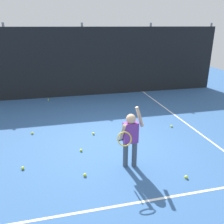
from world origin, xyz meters
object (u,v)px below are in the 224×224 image
at_px(tennis_ball_1, 85,175).
at_px(tennis_ball_7, 186,177).
at_px(tennis_player, 130,136).
at_px(tennis_ball_0, 23,168).
at_px(tennis_ball_6, 48,100).
at_px(tennis_ball_3, 93,133).
at_px(tennis_ball_5, 32,133).
at_px(tennis_ball_2, 171,126).
at_px(tennis_ball_8, 81,150).

bearing_deg(tennis_ball_1, tennis_ball_7, -15.39).
bearing_deg(tennis_player, tennis_ball_0, 166.88).
distance_m(tennis_player, tennis_ball_6, 5.67).
height_order(tennis_ball_6, tennis_ball_7, same).
relative_size(tennis_ball_3, tennis_ball_5, 1.00).
bearing_deg(tennis_ball_2, tennis_ball_8, -163.61).
bearing_deg(tennis_ball_1, tennis_ball_2, 33.02).
bearing_deg(tennis_ball_3, tennis_ball_7, -58.57).
bearing_deg(tennis_ball_3, tennis_ball_6, 109.53).
xyz_separation_m(tennis_player, tennis_ball_5, (-2.18, 2.18, -0.69)).
relative_size(tennis_ball_1, tennis_ball_7, 1.00).
distance_m(tennis_ball_3, tennis_ball_5, 1.73).
distance_m(tennis_player, tennis_ball_2, 2.63).
distance_m(tennis_player, tennis_ball_0, 2.38).
xyz_separation_m(tennis_ball_2, tennis_ball_5, (-4.04, 0.46, 0.00)).
height_order(tennis_ball_2, tennis_ball_8, same).
height_order(tennis_ball_0, tennis_ball_6, same).
distance_m(tennis_ball_0, tennis_ball_3, 2.19).
height_order(tennis_ball_3, tennis_ball_5, same).
bearing_deg(tennis_ball_3, tennis_ball_8, -117.16).
xyz_separation_m(tennis_ball_2, tennis_ball_7, (-0.89, -2.39, 0.00)).
bearing_deg(tennis_ball_7, tennis_ball_1, 164.61).
height_order(tennis_ball_5, tennis_ball_6, same).
height_order(tennis_ball_1, tennis_ball_7, same).
distance_m(tennis_ball_5, tennis_ball_7, 4.26).
bearing_deg(tennis_ball_2, tennis_ball_7, -110.35).
bearing_deg(tennis_ball_1, tennis_ball_8, 87.86).
xyz_separation_m(tennis_ball_1, tennis_ball_5, (-1.19, 2.32, 0.00)).
distance_m(tennis_ball_1, tennis_ball_3, 1.95).
bearing_deg(tennis_ball_0, tennis_ball_2, 17.60).
distance_m(tennis_player, tennis_ball_3, 1.95).
relative_size(tennis_ball_0, tennis_ball_3, 1.00).
bearing_deg(tennis_ball_7, tennis_ball_2, 69.65).
xyz_separation_m(tennis_ball_6, tennis_ball_8, (0.83, -4.45, 0.00)).
distance_m(tennis_player, tennis_ball_5, 3.16).
bearing_deg(tennis_ball_2, tennis_ball_0, -162.40).
bearing_deg(tennis_ball_5, tennis_ball_6, 82.76).
height_order(tennis_ball_7, tennis_ball_8, same).
distance_m(tennis_ball_0, tennis_ball_8, 1.38).
relative_size(tennis_ball_1, tennis_ball_8, 1.00).
bearing_deg(tennis_ball_8, tennis_ball_3, 62.84).
height_order(tennis_ball_0, tennis_ball_5, same).
bearing_deg(tennis_ball_5, tennis_ball_7, -42.14).
relative_size(tennis_ball_0, tennis_ball_5, 1.00).
bearing_deg(tennis_ball_7, tennis_ball_6, 114.62).
bearing_deg(tennis_ball_3, tennis_player, -73.80).
distance_m(tennis_ball_0, tennis_ball_1, 1.37).
distance_m(tennis_ball_6, tennis_ball_8, 4.52).
relative_size(tennis_player, tennis_ball_7, 20.46).
distance_m(tennis_ball_3, tennis_ball_6, 3.80).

